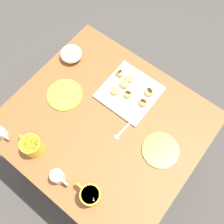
{
  "coord_description": "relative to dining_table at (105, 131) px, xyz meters",
  "views": [
    {
      "loc": [
        -0.32,
        0.34,
        1.92
      ],
      "look_at": [
        0.0,
        -0.06,
        0.73
      ],
      "focal_mm": 40.93,
      "sensor_mm": 36.0,
      "label": 1
    }
  ],
  "objects": [
    {
      "name": "ground_plane",
      "position": [
        0.0,
        0.0,
        -0.58
      ],
      "size": [
        8.0,
        8.0,
        0.0
      ],
      "primitive_type": "plane",
      "color": "#423D38"
    },
    {
      "name": "dining_table",
      "position": [
        0.0,
        0.0,
        0.0
      ],
      "size": [
        0.96,
        0.87,
        0.71
      ],
      "color": "brown",
      "rests_on": "ground_plane"
    },
    {
      "name": "pastry_plate_square",
      "position": [
        0.0,
        -0.21,
        0.13
      ],
      "size": [
        0.28,
        0.28,
        0.02
      ],
      "primitive_type": "cube",
      "color": "silver",
      "rests_on": "dining_table"
    },
    {
      "name": "coffee_mug_yellow_left",
      "position": [
        -0.18,
        0.31,
        0.18
      ],
      "size": [
        0.13,
        0.09,
        0.15
      ],
      "color": "yellow",
      "rests_on": "dining_table"
    },
    {
      "name": "coffee_mug_yellow_right",
      "position": [
        0.18,
        0.31,
        0.18
      ],
      "size": [
        0.14,
        0.1,
        0.1
      ],
      "color": "yellow",
      "rests_on": "dining_table"
    },
    {
      "name": "cream_pitcher_white",
      "position": [
        -0.01,
        0.34,
        0.17
      ],
      "size": [
        0.1,
        0.06,
        0.07
      ],
      "color": "silver",
      "rests_on": "dining_table"
    },
    {
      "name": "ice_cream_bowl",
      "position": [
        0.39,
        -0.2,
        0.16
      ],
      "size": [
        0.12,
        0.12,
        0.09
      ],
      "color": "silver",
      "rests_on": "dining_table"
    },
    {
      "name": "chocolate_sauce_pitcher",
      "position": [
        0.35,
        0.36,
        0.16
      ],
      "size": [
        0.09,
        0.05,
        0.06
      ],
      "color": "silver",
      "rests_on": "dining_table"
    },
    {
      "name": "saucer_lime_left",
      "position": [
        -0.3,
        -0.06,
        0.13
      ],
      "size": [
        0.18,
        0.18,
        0.01
      ],
      "primitive_type": "cylinder",
      "color": "#9EC633",
      "rests_on": "dining_table"
    },
    {
      "name": "saucer_lime_right",
      "position": [
        0.26,
        0.01,
        0.13
      ],
      "size": [
        0.19,
        0.19,
        0.01
      ],
      "primitive_type": "cylinder",
      "color": "#9EC633",
      "rests_on": "dining_table"
    },
    {
      "name": "loose_spoon_near_saucer",
      "position": [
        -0.1,
        -0.02,
        0.13
      ],
      "size": [
        0.03,
        0.16,
        0.01
      ],
      "color": "silver",
      "rests_on": "dining_table"
    },
    {
      "name": "beignet_0",
      "position": [
        -0.01,
        -0.19,
        0.16
      ],
      "size": [
        0.05,
        0.06,
        0.03
      ],
      "primitive_type": "ellipsoid",
      "rotation": [
        0.0,
        0.0,
        6.0
      ],
      "color": "#DBA351",
      "rests_on": "pastry_plate_square"
    },
    {
      "name": "chocolate_drizzle_0",
      "position": [
        -0.01,
        -0.19,
        0.17
      ],
      "size": [
        0.03,
        0.02,
        0.0
      ],
      "primitive_type": "ellipsoid",
      "rotation": [
        0.0,
        0.0,
        6.5
      ],
      "color": "black",
      "rests_on": "beignet_0"
    },
    {
      "name": "beignet_1",
      "position": [
        -0.09,
        -0.27,
        0.16
      ],
      "size": [
        0.07,
        0.07,
        0.03
      ],
      "primitive_type": "ellipsoid",
      "rotation": [
        0.0,
        0.0,
        2.7
      ],
      "color": "#DBA351",
      "rests_on": "pastry_plate_square"
    },
    {
      "name": "chocolate_drizzle_1",
      "position": [
        -0.09,
        -0.27,
        0.17
      ],
      "size": [
        0.04,
        0.03,
        0.0
      ],
      "primitive_type": "ellipsoid",
      "rotation": [
        0.0,
        0.0,
        2.82
      ],
      "color": "black",
      "rests_on": "beignet_1"
    },
    {
      "name": "beignet_2",
      "position": [
        0.05,
        -0.23,
        0.16
      ],
      "size": [
        0.05,
        0.05,
        0.03
      ],
      "primitive_type": "ellipsoid",
      "rotation": [
        0.0,
        0.0,
        6.27
      ],
      "color": "#DBA351",
      "rests_on": "pastry_plate_square"
    },
    {
      "name": "beignet_3",
      "position": [
        0.06,
        -0.16,
        0.16
      ],
      "size": [
        0.06,
        0.06,
        0.03
      ],
      "primitive_type": "ellipsoid",
      "rotation": [
        0.0,
        0.0,
        1.14
      ],
      "color": "#DBA351",
      "rests_on": "pastry_plate_square"
    },
    {
      "name": "beignet_4",
      "position": [
        0.1,
        -0.27,
        0.16
      ],
      "size": [
        0.05,
        0.05,
        0.03
      ],
      "primitive_type": "ellipsoid",
      "rotation": [
        0.0,
        0.0,
        1.7
      ],
      "color": "#DBA351",
      "rests_on": "pastry_plate_square"
    },
    {
      "name": "chocolate_drizzle_4",
      "position": [
        0.1,
        -0.27,
        0.17
      ],
      "size": [
        0.02,
        0.03,
        0.0
      ],
      "primitive_type": "ellipsoid",
      "rotation": [
        0.0,
        0.0,
        1.54
      ],
      "color": "black",
      "rests_on": "beignet_4"
    },
    {
      "name": "beignet_5",
      "position": [
        -0.1,
        -0.2,
        0.16
      ],
      "size": [
        0.06,
        0.06,
        0.03
      ],
      "primitive_type": "ellipsoid",
      "rotation": [
        0.0,
        0.0,
        0.22
      ],
      "color": "#DBA351",
      "rests_on": "pastry_plate_square"
    },
    {
      "name": "chocolate_drizzle_5",
      "position": [
        -0.1,
        -0.2,
        0.18
      ],
      "size": [
        0.04,
        0.02,
        0.0
      ],
      "primitive_type": "ellipsoid",
      "rotation": [
        0.0,
        0.0,
        0.19
      ],
      "color": "black",
      "rests_on": "beignet_5"
    },
    {
      "name": "beignet_6",
      "position": [
        0.05,
        -0.27,
        0.16
      ],
      "size": [
        0.06,
        0.06,
        0.03
      ],
      "primitive_type": "ellipsoid",
      "rotation": [
        0.0,
        0.0,
        4.46
      ],
      "color": "#DBA351",
      "rests_on": "pastry_plate_square"
    }
  ]
}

